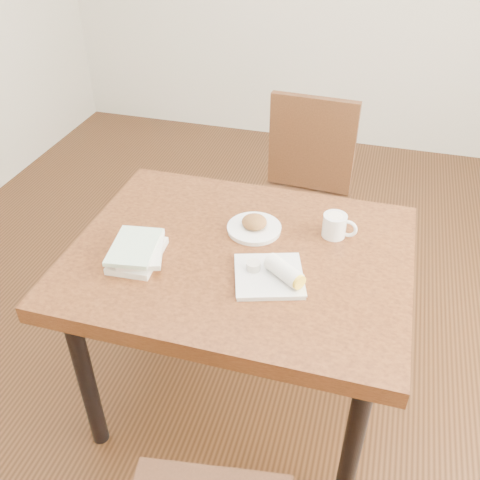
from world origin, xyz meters
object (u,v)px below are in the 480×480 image
(table, at_px, (240,272))
(coffee_mug, at_px, (336,225))
(chair_far, at_px, (303,189))
(book_stack, at_px, (138,251))
(plate_burrito, at_px, (274,274))
(plate_scone, at_px, (254,226))

(table, height_order, coffee_mug, coffee_mug)
(table, xyz_separation_m, chair_far, (0.08, 0.79, -0.12))
(chair_far, bearing_deg, book_stack, -113.26)
(plate_burrito, xyz_separation_m, book_stack, (-0.45, -0.01, 0.01))
(table, distance_m, plate_burrito, 0.20)
(chair_far, height_order, book_stack, chair_far)
(plate_burrito, relative_size, book_stack, 1.09)
(chair_far, xyz_separation_m, coffee_mug, (0.21, -0.61, 0.24))
(coffee_mug, bearing_deg, plate_scone, -170.20)
(chair_far, bearing_deg, plate_scone, -95.87)
(chair_far, relative_size, plate_scone, 5.01)
(chair_far, relative_size, plate_burrito, 3.60)
(coffee_mug, relative_size, plate_burrito, 0.46)
(plate_scone, relative_size, plate_burrito, 0.72)
(chair_far, height_order, plate_scone, chair_far)
(plate_scone, bearing_deg, book_stack, -142.06)
(table, height_order, book_stack, book_stack)
(book_stack, bearing_deg, plate_scone, 37.94)
(table, bearing_deg, plate_scone, 84.08)
(chair_far, relative_size, coffee_mug, 7.88)
(table, distance_m, coffee_mug, 0.36)
(plate_scone, xyz_separation_m, book_stack, (-0.33, -0.25, 0.01))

